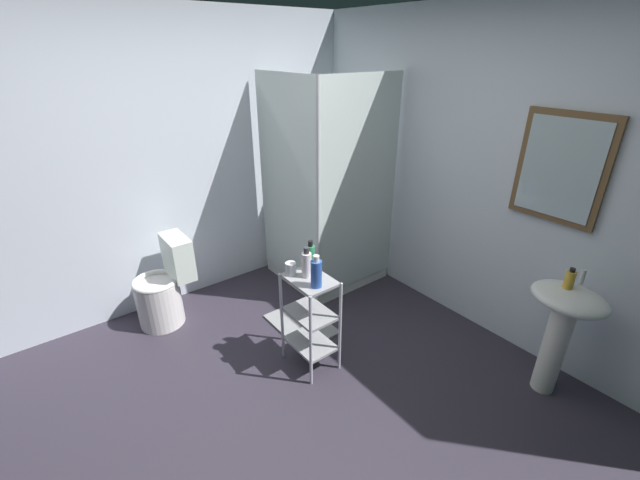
% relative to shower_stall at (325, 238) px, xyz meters
% --- Properties ---
extents(ground_plane, '(4.20, 4.20, 0.02)m').
position_rel_shower_stall_xyz_m(ground_plane, '(1.19, -1.22, -0.47)').
color(ground_plane, '#312B38').
extents(wall_back, '(4.20, 0.14, 2.50)m').
position_rel_shower_stall_xyz_m(wall_back, '(1.20, 0.63, 0.79)').
color(wall_back, silver).
rests_on(wall_back, ground_plane).
extents(wall_left, '(0.10, 4.20, 2.50)m').
position_rel_shower_stall_xyz_m(wall_left, '(-0.66, -1.22, 0.79)').
color(wall_left, silver).
rests_on(wall_left, ground_plane).
extents(shower_stall, '(0.92, 0.92, 2.00)m').
position_rel_shower_stall_xyz_m(shower_stall, '(0.00, 0.00, 0.00)').
color(shower_stall, white).
rests_on(shower_stall, ground_plane).
extents(pedestal_sink, '(0.46, 0.37, 0.81)m').
position_rel_shower_stall_xyz_m(pedestal_sink, '(2.11, 0.30, 0.12)').
color(pedestal_sink, white).
rests_on(pedestal_sink, ground_plane).
extents(sink_faucet, '(0.03, 0.03, 0.10)m').
position_rel_shower_stall_xyz_m(sink_faucet, '(2.11, 0.42, 0.40)').
color(sink_faucet, silver).
rests_on(sink_faucet, pedestal_sink).
extents(toilet, '(0.37, 0.49, 0.76)m').
position_rel_shower_stall_xyz_m(toilet, '(-0.29, -1.52, -0.15)').
color(toilet, white).
rests_on(toilet, ground_plane).
extents(storage_cart, '(0.38, 0.28, 0.74)m').
position_rel_shower_stall_xyz_m(storage_cart, '(0.90, -0.85, -0.03)').
color(storage_cart, silver).
rests_on(storage_cart, ground_plane).
extents(hand_soap_bottle, '(0.06, 0.06, 0.14)m').
position_rel_shower_stall_xyz_m(hand_soap_bottle, '(2.08, 0.30, 0.41)').
color(hand_soap_bottle, gold).
rests_on(hand_soap_bottle, pedestal_sink).
extents(shampoo_bottle_blue, '(0.07, 0.07, 0.23)m').
position_rel_shower_stall_xyz_m(shampoo_bottle_blue, '(1.01, -0.87, 0.38)').
color(shampoo_bottle_blue, blue).
rests_on(shampoo_bottle_blue, storage_cart).
extents(lotion_bottle_white, '(0.07, 0.07, 0.22)m').
position_rel_shower_stall_xyz_m(lotion_bottle_white, '(0.86, -0.84, 0.37)').
color(lotion_bottle_white, white).
rests_on(lotion_bottle_white, storage_cart).
extents(body_wash_bottle_green, '(0.06, 0.06, 0.22)m').
position_rel_shower_stall_xyz_m(body_wash_bottle_green, '(0.80, -0.76, 0.37)').
color(body_wash_bottle_green, '#2C8F58').
rests_on(body_wash_bottle_green, storage_cart).
extents(rinse_cup, '(0.08, 0.08, 0.09)m').
position_rel_shower_stall_xyz_m(rinse_cup, '(0.77, -0.92, 0.32)').
color(rinse_cup, silver).
rests_on(rinse_cup, storage_cart).
extents(bath_mat, '(0.60, 0.40, 0.02)m').
position_rel_shower_stall_xyz_m(bath_mat, '(0.49, -0.64, -0.45)').
color(bath_mat, gray).
rests_on(bath_mat, ground_plane).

